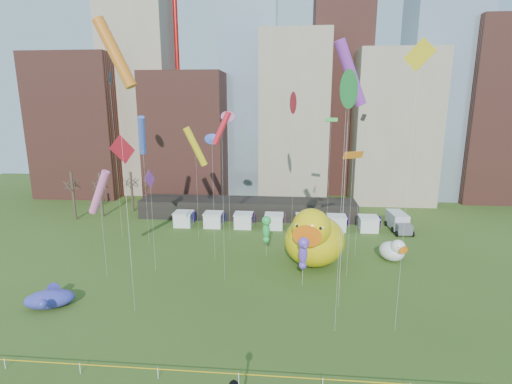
# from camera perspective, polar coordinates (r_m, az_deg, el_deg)

# --- Properties ---
(ground) EXTENTS (160.00, 160.00, 0.00)m
(ground) POSITION_cam_1_polar(r_m,az_deg,el_deg) (31.17, -2.56, -26.49)
(ground) COLOR #2F4917
(ground) RESTS_ON ground
(skyline) EXTENTS (101.00, 23.00, 68.00)m
(skyline) POSITION_cam_1_polar(r_m,az_deg,el_deg) (84.94, 4.45, 13.99)
(skyline) COLOR brown
(skyline) RESTS_ON ground
(pavilion) EXTENTS (38.00, 6.00, 3.20)m
(pavilion) POSITION_cam_1_polar(r_m,az_deg,el_deg) (68.71, -1.27, -2.43)
(pavilion) COLOR black
(pavilion) RESTS_ON ground
(vendor_tents) EXTENTS (33.24, 2.80, 2.40)m
(vendor_tents) POSITION_cam_1_polar(r_m,az_deg,el_deg) (62.74, 2.70, -4.42)
(vendor_tents) COLOR white
(vendor_tents) RESTS_ON ground
(bare_trees) EXTENTS (8.44, 6.44, 8.50)m
(bare_trees) POSITION_cam_1_polar(r_m,az_deg,el_deg) (74.29, -21.90, -0.29)
(bare_trees) COLOR #382B21
(bare_trees) RESTS_ON ground
(caution_tape) EXTENTS (50.00, 0.06, 0.90)m
(caution_tape) POSITION_cam_1_polar(r_m,az_deg,el_deg) (30.74, -2.57, -25.51)
(caution_tape) COLOR white
(caution_tape) RESTS_ON ground
(big_duck) EXTENTS (9.30, 11.07, 7.91)m
(big_duck) POSITION_cam_1_polar(r_m,az_deg,el_deg) (48.38, 8.59, -6.74)
(big_duck) COLOR yellow
(big_duck) RESTS_ON ground
(small_duck) EXTENTS (4.11, 4.49, 3.13)m
(small_duck) POSITION_cam_1_polar(r_m,az_deg,el_deg) (52.97, 19.65, -8.14)
(small_duck) COLOR white
(small_duck) RESTS_ON ground
(seahorse_green) EXTENTS (1.41, 1.68, 5.54)m
(seahorse_green) POSITION_cam_1_polar(r_m,az_deg,el_deg) (50.72, 1.53, -5.21)
(seahorse_green) COLOR silver
(seahorse_green) RESTS_ON ground
(seahorse_purple) EXTENTS (1.44, 1.70, 5.66)m
(seahorse_purple) POSITION_cam_1_polar(r_m,az_deg,el_deg) (42.87, 7.00, -8.61)
(seahorse_purple) COLOR silver
(seahorse_purple) RESTS_ON ground
(whale_inflatable) EXTENTS (5.24, 5.88, 2.06)m
(whale_inflatable) POSITION_cam_1_polar(r_m,az_deg,el_deg) (44.70, -28.22, -13.65)
(whale_inflatable) COLOR #4E3EA9
(whale_inflatable) RESTS_ON ground
(box_truck) EXTENTS (2.99, 6.62, 2.74)m
(box_truck) POSITION_cam_1_polar(r_m,az_deg,el_deg) (65.80, 20.31, -4.13)
(box_truck) COLOR silver
(box_truck) RESTS_ON ground
(kite_0) EXTENTS (0.99, 3.08, 21.47)m
(kite_0) POSITION_cam_1_polar(r_m,az_deg,el_deg) (54.92, 5.71, 13.00)
(kite_0) COLOR silver
(kite_0) RESTS_ON ground
(kite_1) EXTENTS (3.14, 1.44, 12.77)m
(kite_1) POSITION_cam_1_polar(r_m,az_deg,el_deg) (46.28, -22.20, -0.02)
(kite_1) COLOR silver
(kite_1) RESTS_ON ground
(kite_2) EXTENTS (0.51, 2.72, 18.59)m
(kite_2) POSITION_cam_1_polar(r_m,az_deg,el_deg) (49.80, 15.60, 10.43)
(kite_2) COLOR silver
(kite_2) RESTS_ON ground
(kite_3) EXTENTS (1.64, 2.84, 22.38)m
(kite_3) POSITION_cam_1_polar(r_m,az_deg,el_deg) (31.55, 13.34, 14.57)
(kite_3) COLOR silver
(kite_3) RESTS_ON ground
(kite_4) EXTENTS (3.48, 2.56, 16.68)m
(kite_4) POSITION_cam_1_polar(r_m,az_deg,el_deg) (56.57, -8.96, 6.64)
(kite_4) COLOR silver
(kite_4) RESTS_ON ground
(kite_5) EXTENTS (1.30, 0.31, 16.29)m
(kite_5) POSITION_cam_1_polar(r_m,az_deg,el_deg) (47.13, -6.55, 7.65)
(kite_5) COLOR silver
(kite_5) RESTS_ON ground
(kite_6) EXTENTS (3.49, 1.13, 26.89)m
(kite_6) POSITION_cam_1_polar(r_m,az_deg,el_deg) (36.36, -20.18, 18.72)
(kite_6) COLOR silver
(kite_6) RESTS_ON ground
(kite_7) EXTENTS (3.46, 2.25, 25.24)m
(kite_7) POSITION_cam_1_polar(r_m,az_deg,el_deg) (35.78, 13.83, 16.71)
(kite_7) COLOR silver
(kite_7) RESTS_ON ground
(kite_8) EXTENTS (1.73, 3.03, 16.40)m
(kite_8) POSITION_cam_1_polar(r_m,az_deg,el_deg) (47.19, -19.15, 5.80)
(kite_8) COLOR silver
(kite_8) RESTS_ON ground
(kite_9) EXTENTS (1.41, 0.54, 18.83)m
(kite_9) POSITION_cam_1_polar(r_m,az_deg,el_deg) (54.27, -4.16, 11.00)
(kite_9) COLOR silver
(kite_9) RESTS_ON ground
(kite_10) EXTENTS (1.34, 1.85, 24.30)m
(kite_10) POSITION_cam_1_polar(r_m,az_deg,el_deg) (58.83, -20.90, 15.44)
(kite_10) COLOR silver
(kite_10) RESTS_ON ground
(kite_11) EXTENTS (1.76, 0.62, 17.93)m
(kite_11) POSITION_cam_1_polar(r_m,az_deg,el_deg) (55.07, 11.08, 10.11)
(kite_11) COLOR silver
(kite_11) RESTS_ON ground
(kite_12) EXTENTS (1.95, 1.61, 24.68)m
(kite_12) POSITION_cam_1_polar(r_m,az_deg,el_deg) (33.26, 22.97, 16.99)
(kite_12) COLOR silver
(kite_12) RESTS_ON ground
(kite_13) EXTENTS (2.04, 3.22, 18.31)m
(kite_13) POSITION_cam_1_polar(r_m,az_deg,el_deg) (54.32, -16.53, 8.03)
(kite_13) COLOR silver
(kite_13) RESTS_ON ground
(kite_14) EXTENTS (2.43, 1.61, 14.73)m
(kite_14) POSITION_cam_1_polar(r_m,az_deg,el_deg) (43.65, 14.22, 5.20)
(kite_14) COLOR silver
(kite_14) RESTS_ON ground
(kite_15) EXTENTS (0.36, 2.23, 12.45)m
(kite_15) POSITION_cam_1_polar(r_m,az_deg,el_deg) (46.17, -15.42, 1.62)
(kite_15) COLOR silver
(kite_15) RESTS_ON ground
(kite_16) EXTENTS (2.18, 1.10, 19.09)m
(kite_16) POSITION_cam_1_polar(r_m,az_deg,el_deg) (41.01, -5.10, 9.37)
(kite_16) COLOR silver
(kite_16) RESTS_ON ground
(kite_17) EXTENTS (0.37, 1.25, 23.57)m
(kite_17) POSITION_cam_1_polar(r_m,az_deg,el_deg) (39.65, 13.78, 16.75)
(kite_17) COLOR silver
(kite_17) RESTS_ON ground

